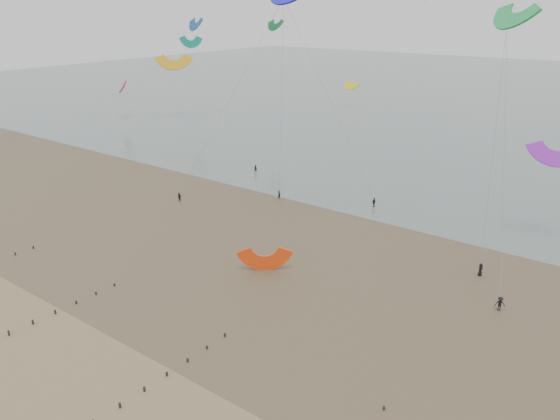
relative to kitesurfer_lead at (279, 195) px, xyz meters
The scene contains 6 objects.
ground 52.21m from the kitesurfer_lead, 70.94° to the right, with size 500.00×500.00×0.00m, color brown.
sea_and_shore 19.80m from the kitesurfer_lead, 49.04° to the right, with size 500.00×665.00×0.03m.
kitesurfer_lead is the anchor object (origin of this frame).
kitesurfers 39.53m from the kitesurfer_lead, ahead, with size 93.49×26.10×1.72m.
grounded_kite 27.50m from the kitesurfer_lead, 56.97° to the right, with size 5.92×3.10×4.51m, color #FF4010, non-canonical shape.
kites_airborne 51.53m from the kitesurfer_lead, 79.47° to the left, with size 226.01×120.11×42.44m.
Camera 1 is at (37.15, -22.86, 31.99)m, focal length 35.00 mm.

